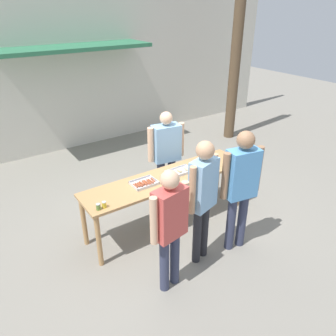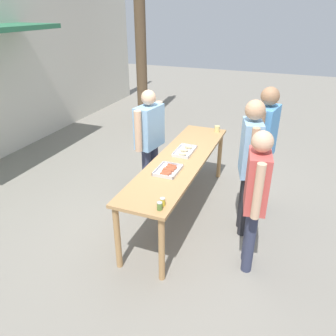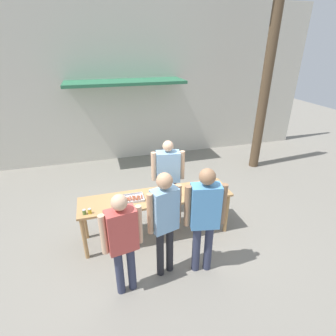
# 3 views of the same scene
# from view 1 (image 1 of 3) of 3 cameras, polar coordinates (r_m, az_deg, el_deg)

# --- Properties ---
(ground_plane) EXTENTS (24.00, 24.00, 0.00)m
(ground_plane) POSITION_cam_1_polar(r_m,az_deg,el_deg) (5.49, 0.00, -9.48)
(ground_plane) COLOR gray
(building_facade_back) EXTENTS (12.00, 1.11, 4.50)m
(building_facade_back) POSITION_cam_1_polar(r_m,az_deg,el_deg) (8.07, -17.15, 18.77)
(building_facade_back) COLOR beige
(building_facade_back) RESTS_ON ground
(serving_table) EXTENTS (2.74, 0.66, 0.87)m
(serving_table) POSITION_cam_1_polar(r_m,az_deg,el_deg) (5.07, 0.00, -2.50)
(serving_table) COLOR tan
(serving_table) RESTS_ON ground
(food_tray_sausages) EXTENTS (0.37, 0.28, 0.04)m
(food_tray_sausages) POSITION_cam_1_polar(r_m,az_deg,el_deg) (4.83, -4.19, -2.67)
(food_tray_sausages) COLOR silver
(food_tray_sausages) RESTS_ON serving_table
(food_tray_buns) EXTENTS (0.43, 0.24, 0.06)m
(food_tray_buns) POSITION_cam_1_polar(r_m,az_deg,el_deg) (5.14, 2.06, -0.56)
(food_tray_buns) COLOR silver
(food_tray_buns) RESTS_ON serving_table
(condiment_jar_mustard) EXTENTS (0.06, 0.06, 0.09)m
(condiment_jar_mustard) POSITION_cam_1_polar(r_m,az_deg,el_deg) (4.33, -12.04, -6.62)
(condiment_jar_mustard) COLOR #567A38
(condiment_jar_mustard) RESTS_ON serving_table
(condiment_jar_ketchup) EXTENTS (0.06, 0.06, 0.09)m
(condiment_jar_ketchup) POSITION_cam_1_polar(r_m,az_deg,el_deg) (4.36, -11.05, -6.29)
(condiment_jar_ketchup) COLOR gold
(condiment_jar_ketchup) RESTS_ON serving_table
(beer_cup) EXTENTS (0.09, 0.09, 0.10)m
(beer_cup) POSITION_cam_1_polar(r_m,az_deg,el_deg) (5.58, 11.69, 1.54)
(beer_cup) COLOR #DBC67A
(beer_cup) RESTS_ON serving_table
(person_server_behind_table) EXTENTS (0.67, 0.33, 1.66)m
(person_server_behind_table) POSITION_cam_1_polar(r_m,az_deg,el_deg) (5.64, -0.31, 3.12)
(person_server_behind_table) COLOR #333851
(person_server_behind_table) RESTS_ON ground
(person_customer_holding_hotdog) EXTENTS (0.57, 0.28, 1.66)m
(person_customer_holding_hotdog) POSITION_cam_1_polar(r_m,az_deg,el_deg) (3.84, 0.30, -9.35)
(person_customer_holding_hotdog) COLOR #333851
(person_customer_holding_hotdog) RESTS_ON ground
(person_customer_with_cup) EXTENTS (0.61, 0.31, 1.82)m
(person_customer_with_cup) POSITION_cam_1_polar(r_m,az_deg,el_deg) (4.53, 12.59, -2.39)
(person_customer_with_cup) COLOR #333851
(person_customer_with_cup) RESTS_ON ground
(person_customer_waiting_in_line) EXTENTS (0.54, 0.30, 1.79)m
(person_customer_waiting_in_line) POSITION_cam_1_polar(r_m,az_deg,el_deg) (4.23, 6.09, -4.19)
(person_customer_waiting_in_line) COLOR #232328
(person_customer_waiting_in_line) RESTS_ON ground
(utility_pole) EXTENTS (1.10, 0.26, 5.19)m
(utility_pole) POSITION_cam_1_polar(r_m,az_deg,el_deg) (8.47, 12.09, 22.39)
(utility_pole) COLOR brown
(utility_pole) RESTS_ON ground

